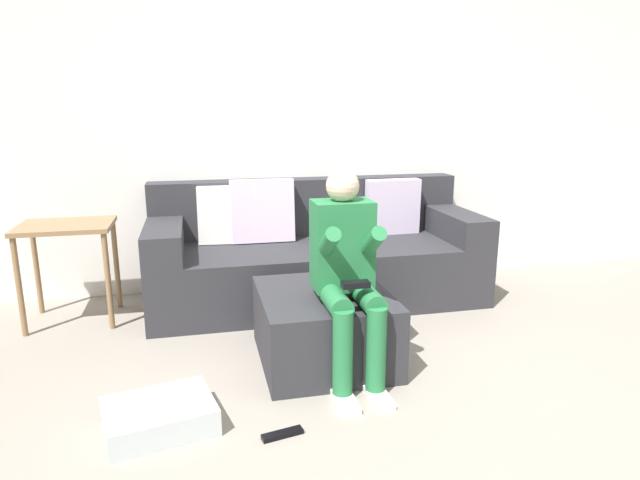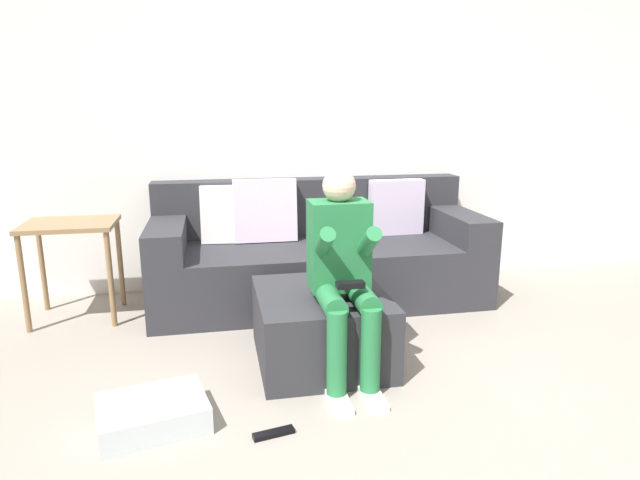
% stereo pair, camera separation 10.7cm
% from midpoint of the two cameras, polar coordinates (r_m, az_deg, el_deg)
% --- Properties ---
extents(ground_plane, '(8.21, 8.21, 0.00)m').
position_cam_midpoint_polar(ground_plane, '(2.61, 14.34, -19.64)').
color(ground_plane, gray).
extents(wall_back, '(6.32, 0.10, 2.42)m').
position_cam_midpoint_polar(wall_back, '(4.43, 1.91, 11.09)').
color(wall_back, white).
rests_on(wall_back, ground_plane).
extents(couch_sectional, '(2.41, 0.93, 0.91)m').
position_cam_midpoint_polar(couch_sectional, '(4.09, 0.35, -1.59)').
color(couch_sectional, '#2D2D33').
rests_on(couch_sectional, ground_plane).
extents(ottoman, '(0.72, 0.79, 0.41)m').
position_cam_midpoint_polar(ottoman, '(3.13, 1.10, -9.06)').
color(ottoman, '#2D2D33').
rests_on(ottoman, ground_plane).
extents(person_seated, '(0.31, 0.62, 1.11)m').
position_cam_midpoint_polar(person_seated, '(2.83, 3.47, -2.69)').
color(person_seated, '#26723F').
rests_on(person_seated, ground_plane).
extents(storage_bin, '(0.54, 0.45, 0.13)m').
position_cam_midpoint_polar(storage_bin, '(2.68, -16.03, -17.12)').
color(storage_bin, silver).
rests_on(storage_bin, ground_plane).
extents(side_table, '(0.59, 0.47, 0.67)m').
position_cam_midpoint_polar(side_table, '(3.97, -23.97, 0.14)').
color(side_table, olive).
rests_on(side_table, ground_plane).
extents(remote_near_ottoman, '(0.19, 0.08, 0.02)m').
position_cam_midpoint_polar(remote_near_ottoman, '(2.56, -3.64, -19.61)').
color(remote_near_ottoman, black).
rests_on(remote_near_ottoman, ground_plane).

